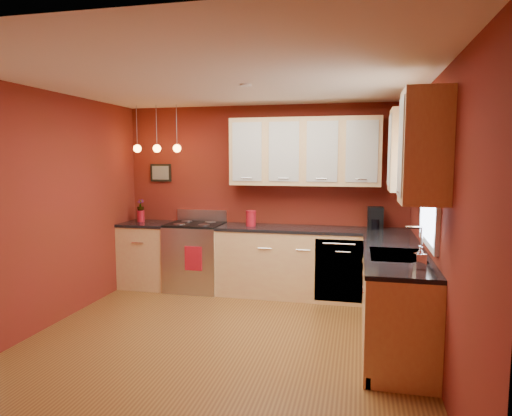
% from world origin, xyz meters
% --- Properties ---
extents(floor, '(4.20, 4.20, 0.00)m').
position_xyz_m(floor, '(0.00, 0.00, 0.00)').
color(floor, brown).
rests_on(floor, ground).
extents(ceiling, '(4.00, 4.20, 0.02)m').
position_xyz_m(ceiling, '(0.00, 0.00, 2.60)').
color(ceiling, white).
rests_on(ceiling, wall_back).
extents(wall_back, '(4.00, 0.02, 2.60)m').
position_xyz_m(wall_back, '(0.00, 2.10, 1.30)').
color(wall_back, maroon).
rests_on(wall_back, floor).
extents(wall_front, '(4.00, 0.02, 2.60)m').
position_xyz_m(wall_front, '(0.00, -2.10, 1.30)').
color(wall_front, maroon).
rests_on(wall_front, floor).
extents(wall_left, '(0.02, 4.20, 2.60)m').
position_xyz_m(wall_left, '(-2.00, 0.00, 1.30)').
color(wall_left, maroon).
rests_on(wall_left, floor).
extents(wall_right, '(0.02, 4.20, 2.60)m').
position_xyz_m(wall_right, '(2.00, 0.00, 1.30)').
color(wall_right, maroon).
rests_on(wall_right, floor).
extents(base_cabinets_back_left, '(0.70, 0.60, 0.90)m').
position_xyz_m(base_cabinets_back_left, '(-1.65, 1.80, 0.45)').
color(base_cabinets_back_left, '#E2BD79').
rests_on(base_cabinets_back_left, floor).
extents(base_cabinets_back_right, '(2.54, 0.60, 0.90)m').
position_xyz_m(base_cabinets_back_right, '(0.73, 1.80, 0.45)').
color(base_cabinets_back_right, '#E2BD79').
rests_on(base_cabinets_back_right, floor).
extents(base_cabinets_right, '(0.60, 2.10, 0.90)m').
position_xyz_m(base_cabinets_right, '(1.70, 0.45, 0.45)').
color(base_cabinets_right, '#E2BD79').
rests_on(base_cabinets_right, floor).
extents(counter_back_left, '(0.70, 0.62, 0.04)m').
position_xyz_m(counter_back_left, '(-1.65, 1.80, 0.92)').
color(counter_back_left, black).
rests_on(counter_back_left, base_cabinets_back_left).
extents(counter_back_right, '(2.54, 0.62, 0.04)m').
position_xyz_m(counter_back_right, '(0.73, 1.80, 0.92)').
color(counter_back_right, black).
rests_on(counter_back_right, base_cabinets_back_right).
extents(counter_right, '(0.62, 2.10, 0.04)m').
position_xyz_m(counter_right, '(1.70, 0.45, 0.92)').
color(counter_right, black).
rests_on(counter_right, base_cabinets_right).
extents(gas_range, '(0.76, 0.64, 1.11)m').
position_xyz_m(gas_range, '(-0.92, 1.80, 0.48)').
color(gas_range, silver).
rests_on(gas_range, floor).
extents(dishwasher_front, '(0.60, 0.02, 0.80)m').
position_xyz_m(dishwasher_front, '(1.10, 1.51, 0.45)').
color(dishwasher_front, silver).
rests_on(dishwasher_front, base_cabinets_back_right).
extents(sink, '(0.50, 0.70, 0.33)m').
position_xyz_m(sink, '(1.70, 0.30, 0.92)').
color(sink, gray).
rests_on(sink, counter_right).
extents(window, '(0.06, 1.02, 1.22)m').
position_xyz_m(window, '(1.97, 0.30, 1.69)').
color(window, white).
rests_on(window, wall_right).
extents(upper_cabinets_back, '(2.00, 0.35, 0.90)m').
position_xyz_m(upper_cabinets_back, '(0.60, 1.93, 1.95)').
color(upper_cabinets_back, '#E2BD79').
rests_on(upper_cabinets_back, wall_back).
extents(upper_cabinets_right, '(0.35, 1.95, 0.90)m').
position_xyz_m(upper_cabinets_right, '(1.82, 0.32, 1.95)').
color(upper_cabinets_right, '#E2BD79').
rests_on(upper_cabinets_right, wall_right).
extents(wall_picture, '(0.32, 0.03, 0.26)m').
position_xyz_m(wall_picture, '(-1.55, 2.08, 1.65)').
color(wall_picture, black).
rests_on(wall_picture, wall_back).
extents(pendant_lights, '(0.71, 0.11, 0.66)m').
position_xyz_m(pendant_lights, '(-1.45, 1.75, 2.01)').
color(pendant_lights, gray).
rests_on(pendant_lights, ceiling).
extents(red_canister, '(0.14, 0.14, 0.21)m').
position_xyz_m(red_canister, '(-0.11, 1.79, 1.05)').
color(red_canister, '#AD1220').
rests_on(red_canister, counter_back_right).
extents(red_vase, '(0.10, 0.10, 0.17)m').
position_xyz_m(red_vase, '(-1.77, 1.85, 1.02)').
color(red_vase, '#AD1220').
rests_on(red_vase, counter_back_left).
extents(flowers, '(0.11, 0.11, 0.18)m').
position_xyz_m(flowers, '(-1.77, 1.85, 1.18)').
color(flowers, '#AD1220').
rests_on(flowers, red_vase).
extents(coffee_maker, '(0.21, 0.20, 0.29)m').
position_xyz_m(coffee_maker, '(1.55, 1.93, 1.07)').
color(coffee_maker, black).
rests_on(coffee_maker, counter_back_right).
extents(soap_pump, '(0.10, 0.11, 0.19)m').
position_xyz_m(soap_pump, '(1.84, -0.25, 1.04)').
color(soap_pump, white).
rests_on(soap_pump, counter_right).
extents(dish_towel, '(0.24, 0.02, 0.33)m').
position_xyz_m(dish_towel, '(-0.83, 1.47, 0.52)').
color(dish_towel, '#AD1220').
rests_on(dish_towel, gas_range).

